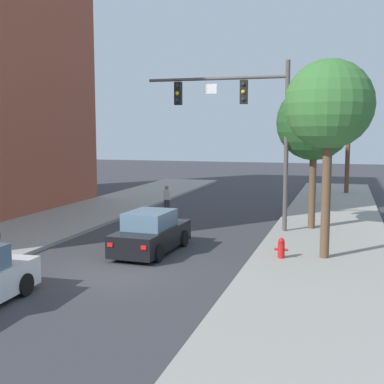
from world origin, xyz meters
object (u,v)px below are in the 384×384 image
Objects in this scene: fire_hydrant at (281,248)px; street_tree_farthest at (349,109)px; car_lead_black at (151,233)px; street_tree_nearest at (329,105)px; pedestrian_crossing_road at (167,199)px; traffic_signal_mast at (246,114)px; street_tree_second at (314,123)px; street_tree_third at (329,111)px.

street_tree_farthest reaches higher than fire_hydrant.
car_lead_black is 5.98× the size of fire_hydrant.
street_tree_nearest is at bearing -92.17° from street_tree_farthest.
street_tree_nearest is (8.71, -7.86, 4.55)m from pedestrian_crossing_road.
street_tree_farthest is (4.51, 15.58, 0.79)m from traffic_signal_mast.
fire_hydrant is at bearing -96.30° from street_tree_second.
traffic_signal_mast is 10.42× the size of fire_hydrant.
street_tree_farthest is at bearing 70.81° from car_lead_black.
fire_hydrant is 0.11× the size of street_tree_second.
pedestrian_crossing_road reaches higher than car_lead_black.
street_tree_third is at bearing 69.72° from traffic_signal_mast.
street_tree_second is at bearing 98.27° from street_tree_nearest.
street_tree_second is (7.92, -2.40, 4.05)m from pedestrian_crossing_road.
pedestrian_crossing_road is at bearing 163.15° from street_tree_second.
street_tree_third is at bearing 34.21° from pedestrian_crossing_road.
pedestrian_crossing_road is (-2.34, 8.30, 0.19)m from car_lead_black.
pedestrian_crossing_road reaches higher than fire_hydrant.
pedestrian_crossing_road is 11.09m from fire_hydrant.
traffic_signal_mast is 7.32m from fire_hydrant.
street_tree_second reaches higher than fire_hydrant.
street_tree_farthest is (2.21, 20.58, 5.62)m from fire_hydrant.
car_lead_black is at bearing -74.28° from pedestrian_crossing_road.
pedestrian_crossing_road is 16.31m from street_tree_farthest.
fire_hydrant is 0.10× the size of street_tree_third.
street_tree_nearest is 1.05× the size of street_tree_second.
street_tree_nearest is at bearing -88.24° from street_tree_third.
pedestrian_crossing_road is 2.28× the size of fire_hydrant.
pedestrian_crossing_road is 0.24× the size of street_tree_nearest.
street_tree_nearest is 0.90× the size of street_tree_farthest.
street_tree_third is (0.38, 8.04, 0.85)m from street_tree_second.
street_tree_nearest is 0.96× the size of street_tree_third.
street_tree_nearest is (1.45, 0.51, 4.96)m from fire_hydrant.
street_tree_third is 6.68m from street_tree_farthest.
pedestrian_crossing_road is at bearing 105.72° from car_lead_black.
traffic_signal_mast is 9.62m from street_tree_third.
traffic_signal_mast is 4.57× the size of pedestrian_crossing_road.
street_tree_nearest is at bearing 19.39° from fire_hydrant.
pedestrian_crossing_road is (-4.97, 3.37, -4.43)m from traffic_signal_mast.
fire_hydrant is 7.48m from street_tree_second.
pedestrian_crossing_road is at bearing 130.95° from fire_hydrant.
street_tree_farthest is (7.14, 20.51, 5.41)m from car_lead_black.
street_tree_second reaches higher than car_lead_black.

